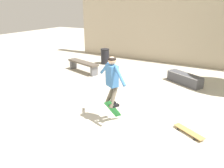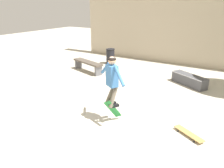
{
  "view_description": "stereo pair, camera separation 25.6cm",
  "coord_description": "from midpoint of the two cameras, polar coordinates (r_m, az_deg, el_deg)",
  "views": [
    {
      "loc": [
        2.24,
        -4.62,
        3.16
      ],
      "look_at": [
        -0.44,
        0.19,
        1.13
      ],
      "focal_mm": 35.0,
      "sensor_mm": 36.0,
      "label": 1
    },
    {
      "loc": [
        2.46,
        -4.49,
        3.16
      ],
      "look_at": [
        -0.44,
        0.19,
        1.13
      ],
      "focal_mm": 35.0,
      "sensor_mm": 36.0,
      "label": 2
    }
  ],
  "objects": [
    {
      "name": "park_bench",
      "position": [
        10.74,
        -8.26,
        5.08
      ],
      "size": [
        1.94,
        0.94,
        0.52
      ],
      "rotation": [
        0.0,
        0.0,
        -0.29
      ],
      "color": "brown",
      "rests_on": "ground_plane"
    },
    {
      "name": "skater",
      "position": [
        5.81,
        -1.25,
        1.66
      ],
      "size": [
        1.16,
        0.75,
        1.41
      ],
      "rotation": [
        0.0,
        0.0,
        1.02
      ],
      "color": "teal"
    },
    {
      "name": "ground_plane",
      "position": [
        6.02,
        1.56,
        -11.4
      ],
      "size": [
        40.0,
        40.0,
        0.0
      ],
      "primitive_type": "plane",
      "color": "beige"
    },
    {
      "name": "building_backdrop",
      "position": [
        12.42,
        18.51,
        14.16
      ],
      "size": [
        13.79,
        0.52,
        5.29
      ],
      "color": "#B7A88E",
      "rests_on": "ground_plane"
    },
    {
      "name": "trash_bin",
      "position": [
        12.15,
        -2.44,
        7.32
      ],
      "size": [
        0.49,
        0.49,
        0.84
      ],
      "color": "black",
      "rests_on": "ground_plane"
    },
    {
      "name": "skateboard_resting",
      "position": [
        6.03,
        18.26,
        -11.71
      ],
      "size": [
        0.85,
        0.6,
        0.08
      ],
      "rotation": [
        0.0,
        0.0,
        5.76
      ],
      "color": "#AD894C",
      "rests_on": "ground_plane"
    },
    {
      "name": "skate_ledge",
      "position": [
        9.53,
        17.72,
        1.3
      ],
      "size": [
        1.57,
        1.16,
        0.44
      ],
      "rotation": [
        0.0,
        0.0,
        -0.51
      ],
      "color": "#4C4C51",
      "rests_on": "ground_plane"
    },
    {
      "name": "skateboard_flipping",
      "position": [
        6.12,
        -0.95,
        -6.59
      ],
      "size": [
        0.32,
        0.52,
        0.68
      ],
      "rotation": [
        0.0,
        0.0,
        1.3
      ],
      "color": "#237F38"
    }
  ]
}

